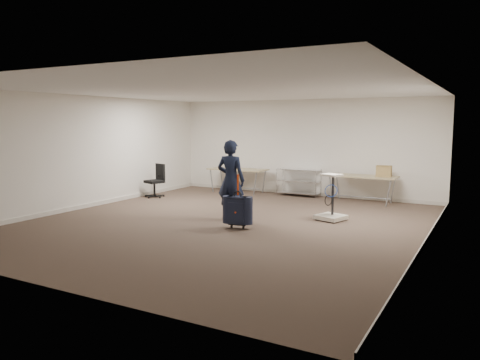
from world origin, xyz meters
The scene contains 10 objects.
ground centered at (0.00, 0.00, 0.00)m, with size 9.00×9.00×0.00m, color #443529.
room_shell centered at (0.00, 1.38, 0.05)m, with size 8.00×9.00×9.00m.
folding_table_left centered at (-1.90, 3.95, 0.68)m, with size 1.80×0.75×0.73m.
folding_table_right centered at (1.90, 3.95, 0.68)m, with size 1.80×0.75×0.73m.
wire_shelf centered at (0.00, 4.20, 0.44)m, with size 1.22×0.47×0.80m.
person centered at (-0.09, 0.38, 0.88)m, with size 0.64×0.42×1.76m, color black.
suitcase centered at (0.48, -0.33, 0.37)m, with size 0.44×0.30×1.10m.
office_chair centered at (-3.54, 2.04, 0.29)m, with size 0.58×0.58×0.95m.
equipment_cart centered at (1.88, 1.37, 0.27)m, with size 0.70×0.70×1.02m.
cardboard_box centered at (2.44, 4.03, 0.87)m, with size 0.38×0.28×0.28m, color #966145.
Camera 1 is at (4.98, -8.45, 2.14)m, focal length 35.00 mm.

